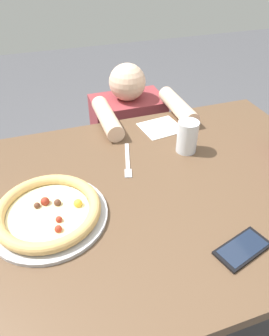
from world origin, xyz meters
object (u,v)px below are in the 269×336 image
(water_cup_clear, at_px, (187,136))
(diner_seated, at_px, (129,153))
(fork, at_px, (128,161))
(pizza_near, at_px, (48,212))
(cell_phone, at_px, (243,249))

(water_cup_clear, relative_size, diner_seated, 0.13)
(water_cup_clear, bearing_deg, diner_seated, 98.06)
(fork, bearing_deg, pizza_near, -148.19)
(pizza_near, distance_m, water_cup_clear, 0.55)
(pizza_near, height_order, diner_seated, diner_seated)
(fork, bearing_deg, water_cup_clear, -0.11)
(pizza_near, bearing_deg, diner_seated, 56.21)
(cell_phone, bearing_deg, diner_seated, 90.62)
(diner_seated, bearing_deg, water_cup_clear, -81.94)
(cell_phone, height_order, diner_seated, diner_seated)
(fork, relative_size, diner_seated, 0.22)
(water_cup_clear, distance_m, cell_phone, 0.46)
(fork, xyz_separation_m, cell_phone, (0.17, -0.46, 0.00))
(pizza_near, height_order, water_cup_clear, water_cup_clear)
(water_cup_clear, height_order, diner_seated, diner_seated)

